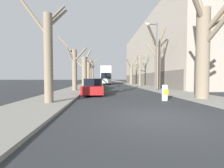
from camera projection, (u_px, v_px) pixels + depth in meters
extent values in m
plane|color=#2B2D30|center=(156.00, 118.00, 5.59)|extent=(300.00, 300.00, 0.00)
cube|color=gray|center=(92.00, 82.00, 55.02)|extent=(3.19, 120.00, 0.12)
cube|color=gray|center=(121.00, 82.00, 55.82)|extent=(3.19, 120.00, 0.12)
cube|color=#9E9384|center=(162.00, 56.00, 34.67)|extent=(10.00, 37.20, 13.36)
cube|color=#5E584F|center=(140.00, 79.00, 34.51)|extent=(0.12, 36.46, 2.50)
cylinder|color=#7A6B56|center=(48.00, 60.00, 8.43)|extent=(0.48, 0.48, 5.12)
cylinder|color=#7A6B56|center=(58.00, 18.00, 9.73)|extent=(0.57, 2.92, 2.31)
cylinder|color=#7A6B56|center=(35.00, 19.00, 8.29)|extent=(1.53, 0.18, 2.05)
cylinder|color=#7A6B56|center=(57.00, 14.00, 9.55)|extent=(0.49, 2.59, 2.16)
cylinder|color=#7A6B56|center=(75.00, 71.00, 17.18)|extent=(0.55, 0.55, 4.75)
cylinder|color=#7A6B56|center=(71.00, 56.00, 16.80)|extent=(0.97, 0.83, 1.93)
cylinder|color=#7A6B56|center=(80.00, 54.00, 16.72)|extent=(1.64, 1.10, 1.50)
cylinder|color=#7A6B56|center=(66.00, 45.00, 17.18)|extent=(2.02, 0.58, 2.23)
cylinder|color=#7A6B56|center=(84.00, 72.00, 25.75)|extent=(0.88, 0.88, 5.15)
cylinder|color=#7A6B56|center=(85.00, 62.00, 26.53)|extent=(0.33, 1.94, 1.90)
cylinder|color=#7A6B56|center=(80.00, 64.00, 26.01)|extent=(1.93, 1.11, 1.80)
cylinder|color=#7A6B56|center=(87.00, 57.00, 25.99)|extent=(1.35, 1.04, 2.30)
cylinder|color=#7A6B56|center=(88.00, 74.00, 35.17)|extent=(0.87, 0.87, 5.17)
cylinder|color=#7A6B56|center=(86.00, 68.00, 35.70)|extent=(1.43, 1.57, 1.28)
cylinder|color=#7A6B56|center=(86.00, 68.00, 35.68)|extent=(1.69, 1.58, 1.71)
cylinder|color=#7A6B56|center=(90.00, 68.00, 35.68)|extent=(1.05, 1.47, 2.40)
cylinder|color=#7A6B56|center=(84.00, 62.00, 34.88)|extent=(2.20, 0.57, 3.14)
cylinder|color=#7A6B56|center=(86.00, 66.00, 34.86)|extent=(1.52, 0.78, 2.07)
cylinder|color=#7A6B56|center=(91.00, 72.00, 44.85)|extent=(0.58, 0.58, 6.84)
cylinder|color=#7A6B56|center=(88.00, 62.00, 44.15)|extent=(1.70, 1.32, 1.56)
cylinder|color=#7A6B56|center=(89.00, 63.00, 44.02)|extent=(1.00, 1.60, 1.27)
cylinder|color=#7A6B56|center=(96.00, 61.00, 44.53)|extent=(3.09, 0.84, 2.17)
cylinder|color=#7A6B56|center=(92.00, 72.00, 53.36)|extent=(0.78, 0.78, 7.47)
cylinder|color=#7A6B56|center=(93.00, 68.00, 53.83)|extent=(0.93, 1.35, 2.04)
cylinder|color=#7A6B56|center=(92.00, 67.00, 52.58)|extent=(0.30, 1.62, 1.51)
cylinder|color=#7A6B56|center=(92.00, 62.00, 52.60)|extent=(0.58, 1.51, 2.42)
cylinder|color=#7A6B56|center=(91.00, 64.00, 54.03)|extent=(1.33, 1.96, 2.61)
cylinder|color=#7A6B56|center=(203.00, 55.00, 10.22)|extent=(0.86, 0.86, 6.19)
cylinder|color=#7A6B56|center=(199.00, 0.00, 10.90)|extent=(0.79, 1.98, 3.32)
cylinder|color=#7A6B56|center=(219.00, 26.00, 9.09)|extent=(0.79, 2.43, 2.21)
cylinder|color=#7A6B56|center=(216.00, 22.00, 10.13)|extent=(1.98, 0.44, 1.63)
cylinder|color=#7A6B56|center=(217.00, 17.00, 9.29)|extent=(0.94, 2.02, 1.90)
cylinder|color=#7A6B56|center=(197.00, 4.00, 9.57)|extent=(1.95, 1.31, 2.11)
cylinder|color=#7A6B56|center=(158.00, 67.00, 18.91)|extent=(0.74, 0.74, 5.92)
cylinder|color=#7A6B56|center=(152.00, 51.00, 19.43)|extent=(1.34, 1.60, 2.33)
cylinder|color=#7A6B56|center=(162.00, 44.00, 19.34)|extent=(1.88, 1.28, 1.67)
cylinder|color=#7A6B56|center=(155.00, 44.00, 20.40)|extent=(0.76, 3.38, 2.14)
cylinder|color=#7A6B56|center=(161.00, 37.00, 18.40)|extent=(0.92, 1.12, 2.16)
cylinder|color=#7A6B56|center=(153.00, 37.00, 17.61)|extent=(2.30, 2.48, 2.30)
cylinder|color=#7A6B56|center=(140.00, 71.00, 27.46)|extent=(0.41, 0.41, 5.81)
cylinder|color=#7A6B56|center=(139.00, 57.00, 28.40)|extent=(0.19, 2.16, 1.63)
cylinder|color=#7A6B56|center=(135.00, 60.00, 28.20)|extent=(1.72, 1.92, 1.69)
cylinder|color=#7A6B56|center=(144.00, 56.00, 27.57)|extent=(1.63, 0.46, 1.10)
cylinder|color=#7A6B56|center=(144.00, 57.00, 27.15)|extent=(1.41, 0.70, 1.29)
cylinder|color=#7A6B56|center=(131.00, 75.00, 35.12)|extent=(0.70, 0.70, 4.66)
cylinder|color=#7A6B56|center=(134.00, 60.00, 35.68)|extent=(1.97, 1.58, 3.20)
cylinder|color=#7A6B56|center=(129.00, 64.00, 34.41)|extent=(1.61, 1.45, 2.40)
cylinder|color=#7A6B56|center=(138.00, 63.00, 34.90)|extent=(3.24, 0.72, 2.20)
cube|color=silver|center=(105.00, 78.00, 38.94)|extent=(2.50, 10.42, 2.51)
cube|color=silver|center=(105.00, 70.00, 38.87)|extent=(2.45, 10.21, 1.41)
cube|color=#B8B1A9|center=(105.00, 67.00, 38.84)|extent=(2.45, 10.21, 0.12)
cube|color=black|center=(105.00, 76.00, 38.92)|extent=(2.53, 9.17, 1.30)
cube|color=black|center=(105.00, 70.00, 38.87)|extent=(2.53, 9.17, 1.07)
cube|color=black|center=(106.00, 76.00, 33.75)|extent=(2.25, 0.06, 1.37)
cylinder|color=black|center=(101.00, 82.00, 35.79)|extent=(0.30, 1.07, 1.07)
cylinder|color=black|center=(110.00, 82.00, 35.95)|extent=(0.30, 1.07, 1.07)
cylinder|color=black|center=(101.00, 82.00, 41.81)|extent=(0.30, 1.07, 1.07)
cylinder|color=black|center=(109.00, 82.00, 41.97)|extent=(0.30, 1.07, 1.07)
cube|color=maroon|center=(93.00, 89.00, 13.70)|extent=(1.79, 4.41, 0.67)
cube|color=black|center=(94.00, 82.00, 13.94)|extent=(1.57, 2.29, 0.62)
cylinder|color=black|center=(83.00, 93.00, 12.33)|extent=(0.20, 0.63, 0.63)
cylinder|color=black|center=(102.00, 92.00, 12.45)|extent=(0.20, 0.63, 0.63)
cylinder|color=black|center=(86.00, 90.00, 14.97)|extent=(0.20, 0.63, 0.63)
cylinder|color=black|center=(102.00, 90.00, 15.08)|extent=(0.20, 0.63, 0.63)
cube|color=olive|center=(96.00, 86.00, 19.89)|extent=(1.90, 4.60, 0.62)
cube|color=black|center=(96.00, 81.00, 20.14)|extent=(1.67, 2.39, 0.57)
cylinder|color=black|center=(89.00, 88.00, 18.46)|extent=(0.20, 0.64, 0.64)
cylinder|color=black|center=(102.00, 88.00, 18.58)|extent=(0.20, 0.64, 0.64)
cylinder|color=black|center=(90.00, 87.00, 21.21)|extent=(0.20, 0.64, 0.64)
cylinder|color=black|center=(102.00, 87.00, 21.33)|extent=(0.20, 0.64, 0.64)
cube|color=#4C5156|center=(97.00, 84.00, 25.61)|extent=(1.77, 4.28, 0.56)
cube|color=black|center=(97.00, 81.00, 25.84)|extent=(1.56, 2.23, 0.54)
cylinder|color=black|center=(92.00, 86.00, 24.28)|extent=(0.20, 0.61, 0.61)
cylinder|color=black|center=(102.00, 86.00, 24.39)|extent=(0.20, 0.61, 0.61)
cylinder|color=black|center=(93.00, 85.00, 26.84)|extent=(0.20, 0.61, 0.61)
cylinder|color=black|center=(101.00, 85.00, 26.95)|extent=(0.20, 0.61, 0.61)
cylinder|color=#4C4F54|center=(156.00, 57.00, 17.20)|extent=(0.16, 0.16, 7.82)
cylinder|color=#4C4F54|center=(152.00, 24.00, 17.02)|extent=(1.10, 0.11, 0.11)
cube|color=beige|center=(147.00, 24.00, 16.98)|extent=(0.44, 0.20, 0.16)
cylinder|color=white|center=(165.00, 93.00, 10.06)|extent=(0.38, 0.38, 1.05)
cube|color=yellow|center=(166.00, 92.00, 9.86)|extent=(0.27, 0.01, 0.38)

